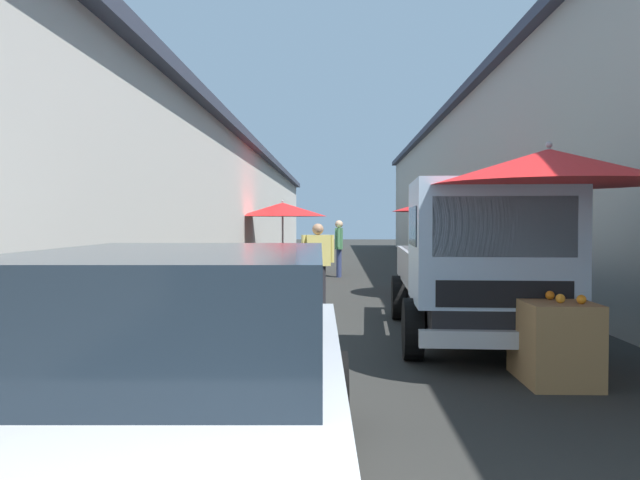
{
  "coord_description": "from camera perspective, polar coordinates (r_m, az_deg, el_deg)",
  "views": [
    {
      "loc": [
        -1.17,
        0.56,
        1.6
      ],
      "look_at": [
        12.91,
        0.96,
        1.2
      ],
      "focal_mm": 35.16,
      "sensor_mm": 36.0,
      "label": 1
    }
  ],
  "objects": [
    {
      "name": "building_right_concrete",
      "position": [
        18.5,
        25.2,
        5.24
      ],
      "size": [
        49.8,
        7.5,
        5.62
      ],
      "color": "#A39E93",
      "rests_on": "ground"
    },
    {
      "name": "vendor_in_shade",
      "position": [
        18.31,
        1.74,
        -0.38
      ],
      "size": [
        0.66,
        0.23,
        1.66
      ],
      "color": "navy",
      "rests_on": "ground"
    },
    {
      "name": "building_left_whitewash",
      "position": [
        18.04,
        -18.69,
        3.11
      ],
      "size": [
        49.8,
        7.5,
        4.18
      ],
      "color": "beige",
      "rests_on": "ground"
    },
    {
      "name": "fruit_stall_mid_lane",
      "position": [
        13.86,
        11.52,
        2.12
      ],
      "size": [
        2.47,
        2.47,
        2.27
      ],
      "color": "#9E9EA3",
      "rests_on": "ground"
    },
    {
      "name": "fruit_stall_near_left",
      "position": [
        6.85,
        20.17,
        3.38
      ],
      "size": [
        2.44,
        2.44,
        2.43
      ],
      "color": "#9E9EA3",
      "rests_on": "ground"
    },
    {
      "name": "hatchback_car",
      "position": [
        3.63,
        -12.14,
        -12.13
      ],
      "size": [
        3.95,
        2.01,
        1.45
      ],
      "color": "#ADAFB5",
      "rests_on": "ground"
    },
    {
      "name": "fruit_stall_near_right",
      "position": [
        19.37,
        -3.34,
        2.19
      ],
      "size": [
        2.75,
        2.75,
        2.29
      ],
      "color": "#9E9EA3",
      "rests_on": "ground"
    },
    {
      "name": "delivery_truck",
      "position": [
        8.14,
        14.25,
        -2.38
      ],
      "size": [
        4.99,
        2.14,
        2.08
      ],
      "color": "black",
      "rests_on": "ground"
    },
    {
      "name": "vendor_by_crates",
      "position": [
        11.81,
        -0.19,
        -1.76
      ],
      "size": [
        0.31,
        0.62,
        1.58
      ],
      "color": "#232328",
      "rests_on": "ground"
    },
    {
      "name": "ground",
      "position": [
        14.77,
        3.79,
        -4.61
      ],
      "size": [
        90.0,
        90.0,
        0.0
      ],
      "primitive_type": "plane",
      "color": "#282826"
    }
  ]
}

